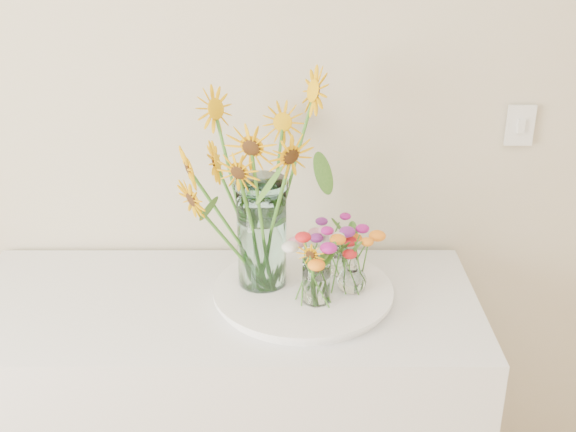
{
  "coord_description": "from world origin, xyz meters",
  "views": [
    {
      "loc": [
        -0.05,
        0.24,
        1.92
      ],
      "look_at": [
        -0.04,
        1.94,
        1.15
      ],
      "focal_mm": 45.0,
      "sensor_mm": 36.0,
      "label": 1
    }
  ],
  "objects_px": {
    "tray": "(303,293)",
    "small_vase_a": "(316,281)",
    "small_vase_c": "(337,259)",
    "small_vase_b": "(352,273)",
    "counter": "(227,431)",
    "mason_jar": "(262,233)"
  },
  "relations": [
    {
      "from": "counter",
      "to": "small_vase_b",
      "type": "xyz_separation_m",
      "value": [
        0.35,
        0.01,
        0.53
      ]
    },
    {
      "from": "mason_jar",
      "to": "small_vase_a",
      "type": "distance_m",
      "value": 0.2
    },
    {
      "from": "counter",
      "to": "small_vase_a",
      "type": "distance_m",
      "value": 0.6
    },
    {
      "from": "counter",
      "to": "mason_jar",
      "type": "height_order",
      "value": "mason_jar"
    },
    {
      "from": "mason_jar",
      "to": "small_vase_a",
      "type": "xyz_separation_m",
      "value": [
        0.14,
        -0.1,
        -0.09
      ]
    },
    {
      "from": "tray",
      "to": "small_vase_c",
      "type": "distance_m",
      "value": 0.14
    },
    {
      "from": "small_vase_a",
      "to": "small_vase_b",
      "type": "bearing_deg",
      "value": 29.99
    },
    {
      "from": "small_vase_b",
      "to": "mason_jar",
      "type": "bearing_deg",
      "value": 169.84
    },
    {
      "from": "counter",
      "to": "mason_jar",
      "type": "distance_m",
      "value": 0.64
    },
    {
      "from": "counter",
      "to": "tray",
      "type": "xyz_separation_m",
      "value": [
        0.22,
        0.02,
        0.46
      ]
    },
    {
      "from": "tray",
      "to": "small_vase_b",
      "type": "xyz_separation_m",
      "value": [
        0.13,
        -0.01,
        0.07
      ]
    },
    {
      "from": "tray",
      "to": "small_vase_a",
      "type": "xyz_separation_m",
      "value": [
        0.03,
        -0.07,
        0.08
      ]
    },
    {
      "from": "mason_jar",
      "to": "small_vase_a",
      "type": "relative_size",
      "value": 2.44
    },
    {
      "from": "mason_jar",
      "to": "small_vase_c",
      "type": "xyz_separation_m",
      "value": [
        0.21,
        0.05,
        -0.1
      ]
    },
    {
      "from": "tray",
      "to": "small_vase_b",
      "type": "bearing_deg",
      "value": -4.07
    },
    {
      "from": "tray",
      "to": "small_vase_a",
      "type": "relative_size",
      "value": 3.68
    },
    {
      "from": "small_vase_a",
      "to": "small_vase_c",
      "type": "distance_m",
      "value": 0.16
    },
    {
      "from": "small_vase_a",
      "to": "mason_jar",
      "type": "bearing_deg",
      "value": 145.25
    },
    {
      "from": "counter",
      "to": "small_vase_a",
      "type": "height_order",
      "value": "small_vase_a"
    },
    {
      "from": "mason_jar",
      "to": "small_vase_b",
      "type": "distance_m",
      "value": 0.26
    },
    {
      "from": "small_vase_b",
      "to": "small_vase_c",
      "type": "bearing_deg",
      "value": 109.47
    },
    {
      "from": "tray",
      "to": "mason_jar",
      "type": "xyz_separation_m",
      "value": [
        -0.11,
        0.03,
        0.17
      ]
    }
  ]
}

